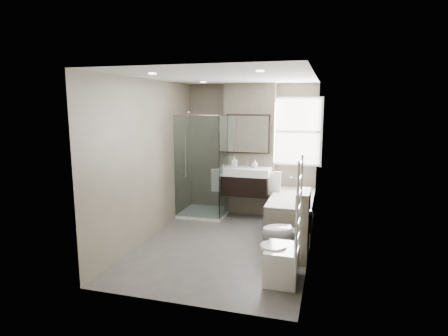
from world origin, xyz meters
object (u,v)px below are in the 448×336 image
(bathtub, at_px, (292,210))
(toilet, at_px, (286,232))
(bidet, at_px, (281,263))
(vanity, at_px, (246,181))

(bathtub, xyz_separation_m, toilet, (0.05, -1.29, 0.04))
(bathtub, height_order, toilet, toilet)
(toilet, xyz_separation_m, bidet, (0.04, -0.83, -0.12))
(vanity, bearing_deg, bidet, -67.53)
(toilet, bearing_deg, vanity, -164.22)
(bathtub, distance_m, bidet, 2.13)
(bathtub, relative_size, bidet, 2.81)
(vanity, xyz_separation_m, toilet, (0.97, -1.62, -0.38))
(vanity, height_order, bathtub, vanity)
(bidet, bearing_deg, toilet, 93.00)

